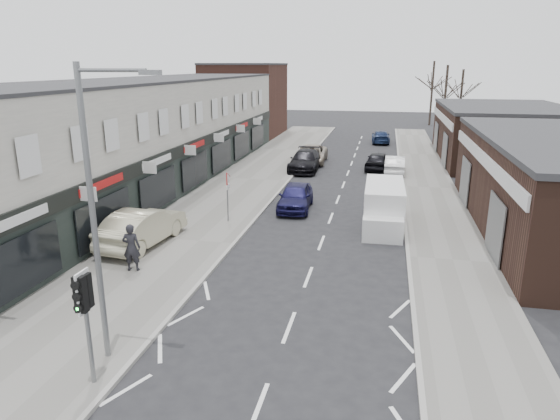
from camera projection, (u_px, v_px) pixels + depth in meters
The scene contains 21 objects.
ground at pixel (276, 362), 14.01m from camera, with size 160.00×160.00×0.00m, color black.
pavement_left at pixel (250, 180), 35.99m from camera, with size 5.50×64.00×0.12m, color slate.
pavement_right at pixel (429, 188), 33.52m from camera, with size 3.50×64.00×0.12m, color slate.
shop_terrace_left at pixel (144, 133), 34.00m from camera, with size 8.00×41.00×7.10m, color beige.
brick_block_far at pixel (245, 101), 57.82m from camera, with size 8.00×10.00×8.00m, color #4E2A21.
right_unit_far at pixel (502, 135), 42.84m from camera, with size 10.00×16.00×4.50m, color #3A231A.
tree_far_a at pixel (441, 137), 57.31m from camera, with size 3.60×3.60×8.00m, color #382D26, non-canonical shape.
tree_far_b at pixel (458, 131), 62.45m from camera, with size 3.60×3.60×7.50m, color #382D26, non-canonical shape.
tree_far_c at pixel (429, 125), 68.68m from camera, with size 3.60×3.60×8.50m, color #382D26, non-canonical shape.
traffic_light at pixel (84, 302), 12.31m from camera, with size 0.28×0.60×3.10m.
street_lamp at pixel (98, 203), 12.86m from camera, with size 2.23×0.22×8.00m.
warning_sign at pixel (228, 183), 25.69m from camera, with size 0.12×0.80×2.70m.
white_van at pixel (384, 206), 25.70m from camera, with size 2.01×5.55×2.15m.
sedan_on_pavement at pixel (143, 227), 22.66m from camera, with size 1.79×5.14×1.69m, color #BDB897.
pedestrian at pixel (131, 247), 19.73m from camera, with size 0.71×0.46×1.94m, color black.
parked_car_left_a at pixel (296, 196), 28.66m from camera, with size 1.78×4.41×1.50m, color #15133D.
parked_car_left_b at pixel (305, 161), 39.17m from camera, with size 2.20×5.41×1.57m, color black.
parked_car_left_c at pixel (311, 154), 42.24m from camera, with size 2.45×5.31×1.48m, color #A09280.
parked_car_right_a at pixel (395, 165), 38.07m from camera, with size 1.46×4.20×1.38m, color silver.
parked_car_right_b at pixel (378, 161), 39.39m from camera, with size 1.71×4.26×1.45m, color black.
parked_car_right_c at pixel (381, 137), 52.93m from camera, with size 1.83×4.50×1.31m, color #162446.
Camera 1 is at (2.64, -11.96, 8.05)m, focal length 32.00 mm.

